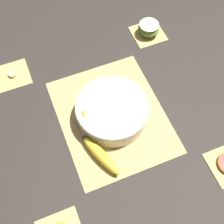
{
  "coord_description": "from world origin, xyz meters",
  "views": [
    {
      "loc": [
        -0.51,
        0.2,
        1.0
      ],
      "look_at": [
        0.0,
        0.0,
        0.04
      ],
      "focal_mm": 50.0,
      "sensor_mm": 36.0,
      "label": 1
    }
  ],
  "objects_px": {
    "whole_banana": "(101,155)",
    "banana_coin_single": "(12,74)",
    "apple_half": "(149,29)",
    "fruit_salad_bowl": "(112,110)"
  },
  "relations": [
    {
      "from": "apple_half",
      "to": "banana_coin_single",
      "type": "relative_size",
      "value": 2.83
    },
    {
      "from": "apple_half",
      "to": "banana_coin_single",
      "type": "distance_m",
      "value": 0.59
    },
    {
      "from": "whole_banana",
      "to": "banana_coin_single",
      "type": "relative_size",
      "value": 5.73
    },
    {
      "from": "whole_banana",
      "to": "apple_half",
      "type": "height_order",
      "value": "apple_half"
    },
    {
      "from": "fruit_salad_bowl",
      "to": "apple_half",
      "type": "height_order",
      "value": "fruit_salad_bowl"
    },
    {
      "from": "fruit_salad_bowl",
      "to": "apple_half",
      "type": "distance_m",
      "value": 0.43
    },
    {
      "from": "whole_banana",
      "to": "fruit_salad_bowl",
      "type": "bearing_deg",
      "value": -35.47
    },
    {
      "from": "whole_banana",
      "to": "banana_coin_single",
      "type": "bearing_deg",
      "value": 23.88
    },
    {
      "from": "fruit_salad_bowl",
      "to": "banana_coin_single",
      "type": "height_order",
      "value": "fruit_salad_bowl"
    },
    {
      "from": "fruit_salad_bowl",
      "to": "apple_half",
      "type": "relative_size",
      "value": 2.9
    }
  ]
}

